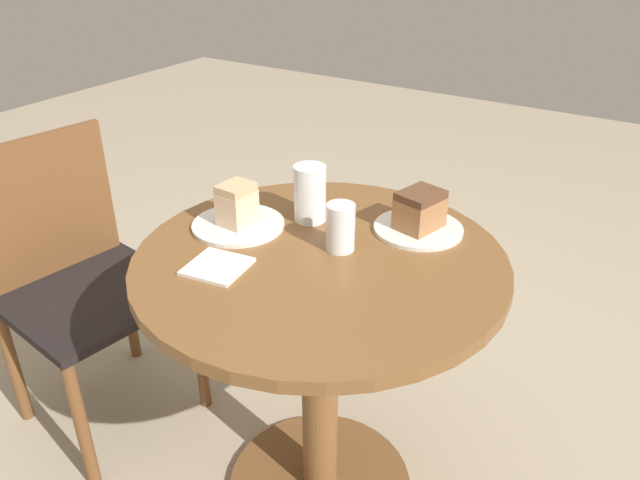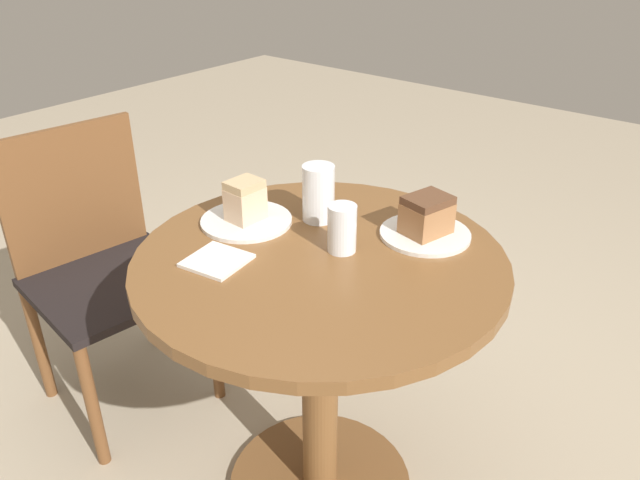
# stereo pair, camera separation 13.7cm
# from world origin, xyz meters

# --- Properties ---
(table) EXTENTS (0.84, 0.84, 0.74)m
(table) POSITION_xyz_m (0.00, 0.00, 0.53)
(table) COLOR brown
(table) RESTS_ON ground_plane
(chair) EXTENTS (0.51, 0.49, 0.87)m
(chair) POSITION_xyz_m (-0.09, 0.78, 0.46)
(chair) COLOR brown
(chair) RESTS_ON ground_plane
(plate_near) EXTENTS (0.22, 0.22, 0.01)m
(plate_near) POSITION_xyz_m (0.01, 0.24, 0.75)
(plate_near) COLOR silver
(plate_near) RESTS_ON table
(plate_far) EXTENTS (0.21, 0.21, 0.01)m
(plate_far) POSITION_xyz_m (0.23, -0.13, 0.75)
(plate_far) COLOR silver
(plate_far) RESTS_ON table
(cake_slice_near) EXTENTS (0.09, 0.07, 0.10)m
(cake_slice_near) POSITION_xyz_m (0.01, 0.24, 0.80)
(cake_slice_near) COLOR beige
(cake_slice_near) RESTS_ON plate_near
(cake_slice_far) EXTENTS (0.12, 0.11, 0.09)m
(cake_slice_far) POSITION_xyz_m (0.23, -0.13, 0.80)
(cake_slice_far) COLOR #9E6B42
(cake_slice_far) RESTS_ON plate_far
(glass_lemonade) EXTENTS (0.07, 0.07, 0.11)m
(glass_lemonade) POSITION_xyz_m (0.05, -0.02, 0.79)
(glass_lemonade) COLOR beige
(glass_lemonade) RESTS_ON table
(glass_water) EXTENTS (0.08, 0.08, 0.14)m
(glass_water) POSITION_xyz_m (0.14, 0.12, 0.81)
(glass_water) COLOR silver
(glass_water) RESTS_ON table
(napkin_stack) EXTENTS (0.14, 0.14, 0.01)m
(napkin_stack) POSITION_xyz_m (-0.16, 0.16, 0.75)
(napkin_stack) COLOR silver
(napkin_stack) RESTS_ON table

